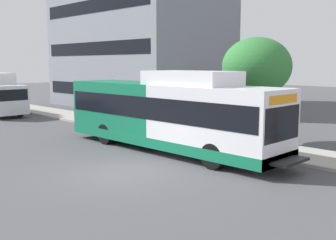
# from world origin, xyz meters

# --- Properties ---
(ground_plane) EXTENTS (120.00, 120.00, 0.00)m
(ground_plane) POSITION_xyz_m (0.00, 8.00, 0.00)
(ground_plane) COLOR #4C4C51
(sidewalk_curb) EXTENTS (3.00, 56.00, 0.14)m
(sidewalk_curb) POSITION_xyz_m (7.00, 6.00, 0.07)
(sidewalk_curb) COLOR #A8A399
(sidewalk_curb) RESTS_ON ground
(transit_bus) EXTENTS (2.58, 12.25, 3.65)m
(transit_bus) POSITION_xyz_m (3.86, 1.51, 1.70)
(transit_bus) COLOR white
(transit_bus) RESTS_ON ground
(street_tree_near_stop) EXTENTS (3.35, 3.35, 5.10)m
(street_tree_near_stop) POSITION_xyz_m (8.01, -0.41, 3.80)
(street_tree_near_stop) COLOR #4C3823
(street_tree_near_stop) RESTS_ON sidewalk_curb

